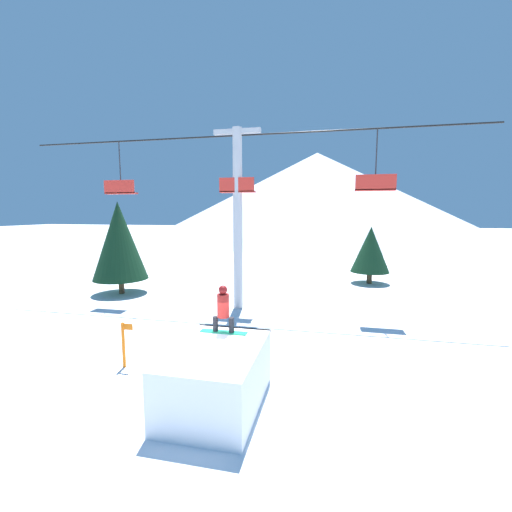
# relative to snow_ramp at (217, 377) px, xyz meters

# --- Properties ---
(ground_plane) EXTENTS (220.00, 220.00, 0.00)m
(ground_plane) POSITION_rel_snow_ramp_xyz_m (-0.75, 0.75, -0.79)
(ground_plane) COLOR white
(mountain_ridge) EXTENTS (68.22, 68.22, 17.27)m
(mountain_ridge) POSITION_rel_snow_ramp_xyz_m (-0.75, 66.50, 7.85)
(mountain_ridge) COLOR silver
(mountain_ridge) RESTS_ON ground_plane
(snow_ramp) EXTENTS (2.24, 3.34, 1.57)m
(snow_ramp) POSITION_rel_snow_ramp_xyz_m (0.00, 0.00, 0.00)
(snow_ramp) COLOR white
(snow_ramp) RESTS_ON ground_plane
(snowboarder) EXTENTS (1.39, 0.35, 1.40)m
(snowboarder) POSITION_rel_snow_ramp_xyz_m (-0.17, 1.12, 1.49)
(snowboarder) COLOR #1E9E6B
(snowboarder) RESTS_ON snow_ramp
(chairlift) EXTENTS (23.45, 0.48, 9.22)m
(chairlift) POSITION_rel_snow_ramp_xyz_m (-1.93, 8.99, 4.56)
(chairlift) COLOR #B2B2B7
(chairlift) RESTS_ON ground_plane
(pine_tree_near) EXTENTS (3.28, 3.28, 5.68)m
(pine_tree_near) POSITION_rel_snow_ramp_xyz_m (-9.89, 10.49, 2.51)
(pine_tree_near) COLOR #4C3823
(pine_tree_near) RESTS_ON ground_plane
(pine_tree_far) EXTENTS (2.68, 2.68, 4.03)m
(pine_tree_far) POSITION_rel_snow_ramp_xyz_m (5.47, 17.04, 1.64)
(pine_tree_far) COLOR #4C3823
(pine_tree_far) RESTS_ON ground_plane
(trail_marker) EXTENTS (0.41, 0.10, 1.50)m
(trail_marker) POSITION_rel_snow_ramp_xyz_m (-3.68, 1.44, 0.02)
(trail_marker) COLOR orange
(trail_marker) RESTS_ON ground_plane
(distant_skier) EXTENTS (0.24, 0.24, 1.23)m
(distant_skier) POSITION_rel_snow_ramp_xyz_m (-2.14, 9.41, -0.12)
(distant_skier) COLOR black
(distant_skier) RESTS_ON ground_plane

